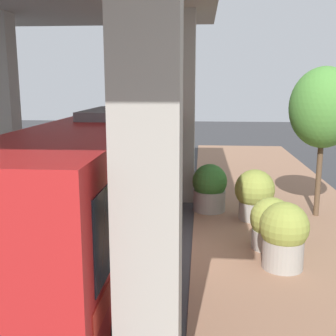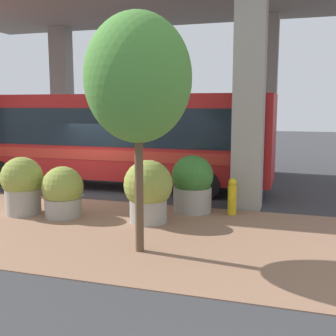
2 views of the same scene
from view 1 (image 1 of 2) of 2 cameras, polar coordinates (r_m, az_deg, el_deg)
name	(u,v)px [view 1 (image 1 of 2)]	position (r m, az deg, el deg)	size (l,w,h in m)	color
ground_plane	(192,252)	(11.70, 3.23, -11.29)	(80.00, 80.00, 0.00)	#38383A
sidewalk_strip	(304,255)	(12.02, 17.96, -11.16)	(6.00, 40.00, 0.02)	#936B51
bus	(102,178)	(11.24, -8.93, -1.37)	(2.57, 12.22, 3.79)	#B21E1E
fire_hydrant	(209,188)	(16.28, 5.59, -2.73)	(0.53, 0.26, 1.08)	gold
planter_front	(271,224)	(12.00, 13.78, -7.38)	(1.17, 1.17, 1.46)	#9E998E
planter_middle	(209,188)	(15.06, 5.64, -2.71)	(1.23, 1.23, 1.71)	#9E998E
planter_back	(284,235)	(10.79, 15.39, -8.71)	(1.20, 1.20, 1.69)	#9E998E
planter_extra	(254,194)	(14.32, 11.63, -3.47)	(1.32, 1.32, 1.72)	#9E998E
street_tree_near	(324,108)	(14.90, 20.32, 7.62)	(2.23, 2.23, 5.06)	brown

